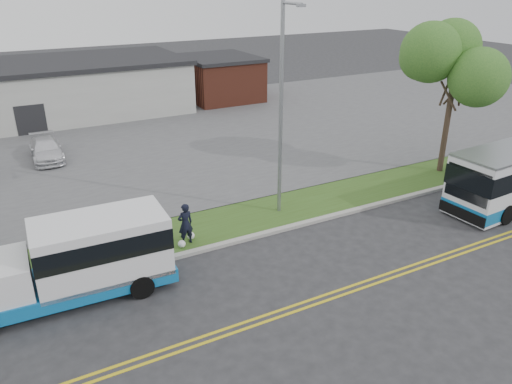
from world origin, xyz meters
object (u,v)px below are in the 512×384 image
tree_east (456,63)px  parked_car_b (46,149)px  shuttle_bus (81,257)px  streetlight_near (282,106)px  pedestrian (185,224)px

tree_east → parked_car_b: size_ratio=1.93×
parked_car_b → shuttle_bus: bearing=-91.6°
tree_east → streetlight_near: (-11.00, -0.27, -0.97)m
parked_car_b → streetlight_near: bearing=-55.2°
tree_east → streetlight_near: size_ratio=0.88×
tree_east → shuttle_bus: (-20.52, -2.68, -4.69)m
tree_east → shuttle_bus: 21.22m
pedestrian → parked_car_b: size_ratio=0.42×
streetlight_near → pedestrian: 6.66m
shuttle_bus → parked_car_b: size_ratio=1.74×
streetlight_near → parked_car_b: size_ratio=2.21×
tree_east → pedestrian: tree_east is taller
tree_east → shuttle_bus: bearing=-172.5°
shuttle_bus → tree_east: bearing=9.6°
streetlight_near → shuttle_bus: (-9.52, -2.41, -3.72)m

